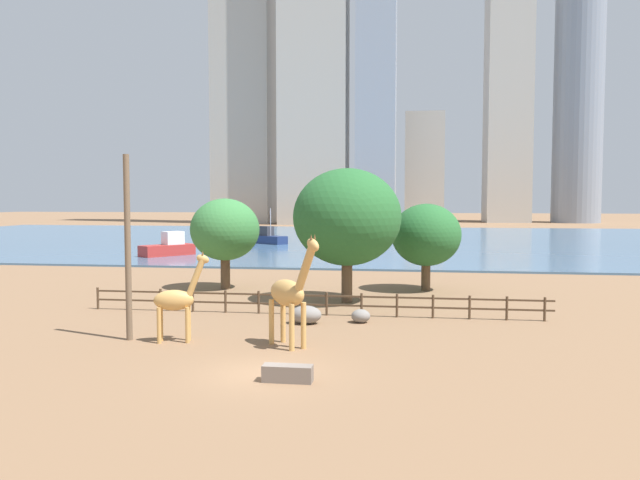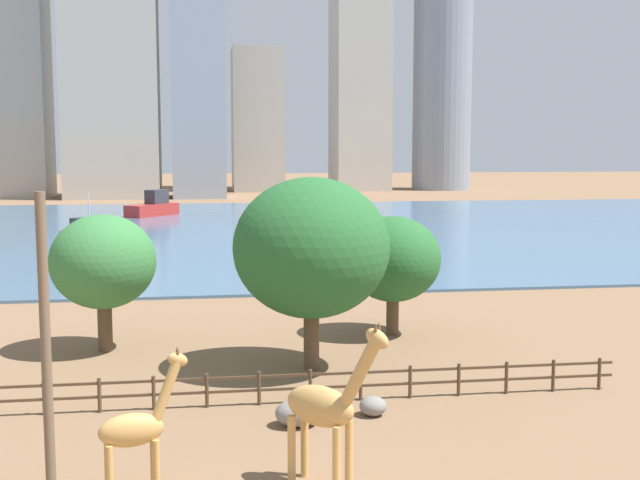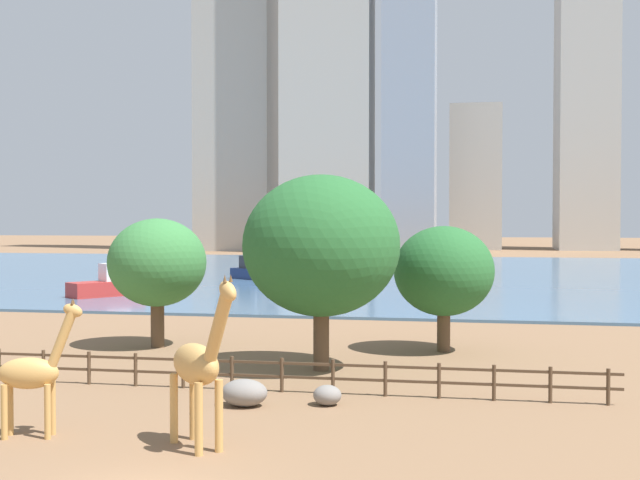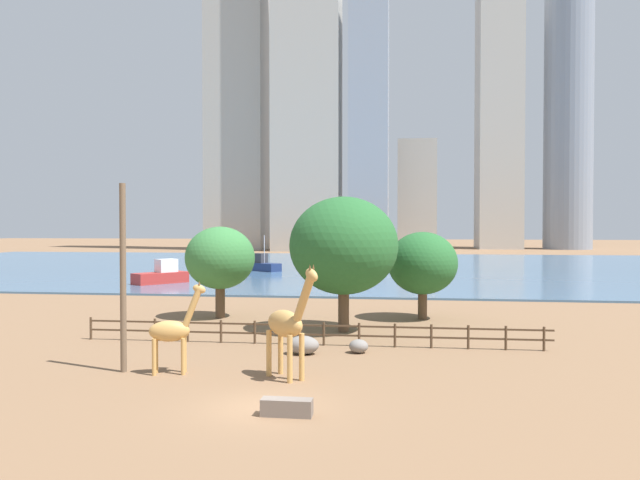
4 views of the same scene
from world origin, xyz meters
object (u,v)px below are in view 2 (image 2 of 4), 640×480
Objects in this scene: giraffe_tall at (136,429)px; boat_sailboat at (86,235)px; giraffe_companion at (326,407)px; boulder_near_fence at (373,406)px; tree_center_broad at (103,262)px; tree_left_large at (393,259)px; boulder_by_pole at (298,413)px; utility_pole at (46,349)px; tree_right_tall at (311,248)px; boat_ferry at (153,207)px.

giraffe_tall is 60.74m from boat_sailboat.
boat_sailboat is (-14.97, 60.23, -1.36)m from giraffe_companion.
tree_center_broad is at bearing 134.42° from boulder_near_fence.
tree_left_large is (6.31, 18.21, 1.57)m from giraffe_companion.
boulder_by_pole is 14.63m from tree_center_broad.
boulder_by_pole is 56.94m from boat_sailboat.
giraffe_tall is at bearing -1.23° from utility_pole.
giraffe_companion is at bearing -15.63° from giraffe_tall.
giraffe_tall is 4.16× the size of boulder_near_fence.
utility_pole is 1.01× the size of tree_right_tall.
boat_ferry reaches higher than boulder_by_pole.
giraffe_tall reaches higher than boulder_near_fence.
giraffe_tall is at bearing -144.55° from boulder_near_fence.
boat_sailboat reaches higher than boulder_by_pole.
boulder_by_pole is 0.26× the size of tree_left_large.
boat_ferry is (-10.15, 86.69, 0.94)m from boulder_by_pole.
tree_center_broad is (-8.11, 16.92, 1.90)m from giraffe_companion.
tree_left_large is 1.08× the size of boat_sailboat.
tree_center_broad reaches higher than boulder_by_pole.
tree_right_tall reaches higher than tree_left_large.
tree_center_broad is at bearing 40.37° from boat_ferry.
tree_left_large reaches higher than boulder_by_pole.
boulder_by_pole is (-0.17, 5.24, -1.93)m from giraffe_companion.
boulder_near_fence is at bearing -36.57° from boat_sailboat.
boat_ferry is at bearing 140.14° from giraffe_companion.
giraffe_companion is at bearing 45.09° from boat_ferry.
tree_center_broad is 1.14× the size of boat_sailboat.
boulder_by_pole is 87.28m from boat_ferry.
tree_center_broad reaches higher than giraffe_tall.
tree_left_large is (3.66, 12.28, 3.62)m from boulder_near_fence.
giraffe_companion is 5.59m from boulder_by_pole.
utility_pole is at bearing -126.56° from tree_right_tall.
utility_pole is at bearing -151.42° from boulder_near_fence.
giraffe_tall is 9.90m from boulder_near_fence.
tree_left_large is at bearing 63.43° from boulder_by_pole.
giraffe_companion is 92.51m from boat_ferry.
tree_right_tall is (1.25, 12.33, 2.99)m from giraffe_companion.
utility_pole is 1.49× the size of boat_sailboat.
utility_pole reaches higher than giraffe_tall.
giraffe_companion is 0.82× the size of tree_left_large.
boat_ferry is at bearing 98.58° from boulder_near_fence.
giraffe_companion is 0.77× the size of tree_center_broad.
boulder_by_pole is at bearing -39.49° from boat_sailboat.
boulder_near_fence is 0.12× the size of tree_right_tall.
tree_center_broad is at bearing 124.23° from boulder_by_pole.
boat_sailboat reaches higher than boulder_near_fence.
boat_sailboat is (-9.66, 59.96, -0.89)m from giraffe_tall.
boulder_near_fence is at bearing -106.59° from tree_left_large.
giraffe_companion is 62.07m from boat_sailboat.
boulder_by_pole is at bearing -101.37° from tree_right_tall.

